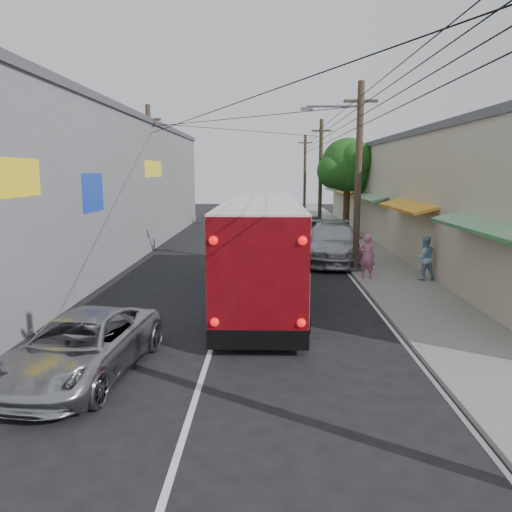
{
  "coord_description": "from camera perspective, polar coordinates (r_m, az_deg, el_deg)",
  "views": [
    {
      "loc": [
        1.38,
        -8.23,
        4.36
      ],
      "look_at": [
        1.02,
        7.92,
        1.62
      ],
      "focal_mm": 35.0,
      "sensor_mm": 36.0,
      "label": 1
    }
  ],
  "objects": [
    {
      "name": "ground",
      "position": [
        9.42,
        -7.69,
        -18.03
      ],
      "size": [
        120.0,
        120.0,
        0.0
      ],
      "primitive_type": "plane",
      "color": "black",
      "rests_on": "ground"
    },
    {
      "name": "building_left",
      "position": [
        28.04,
        -19.54,
        7.64
      ],
      "size": [
        7.2,
        36.0,
        7.25
      ],
      "color": "gray",
      "rests_on": "ground"
    },
    {
      "name": "street_tree",
      "position": [
        34.69,
        10.54,
        9.99
      ],
      "size": [
        4.4,
        4.0,
        6.6
      ],
      "color": "#3F2B19",
      "rests_on": "ground"
    },
    {
      "name": "building_right",
      "position": [
        31.75,
        19.03,
        6.93
      ],
      "size": [
        7.09,
        40.0,
        6.25
      ],
      "color": "#B0AB8C",
      "rests_on": "ground"
    },
    {
      "name": "parked_car_far",
      "position": [
        41.99,
        4.58,
        4.7
      ],
      "size": [
        1.78,
        4.75,
        1.55
      ],
      "primitive_type": "imported",
      "rotation": [
        0.0,
        0.0,
        -0.03
      ],
      "color": "black",
      "rests_on": "ground"
    },
    {
      "name": "parked_car_mid",
      "position": [
        34.49,
        6.63,
        3.47
      ],
      "size": [
        2.04,
        4.24,
        1.4
      ],
      "primitive_type": "imported",
      "rotation": [
        0.0,
        0.0,
        0.1
      ],
      "color": "#28282D",
      "rests_on": "ground"
    },
    {
      "name": "jeepney",
      "position": [
        11.46,
        -19.34,
        -9.74
      ],
      "size": [
        2.78,
        5.02,
        1.33
      ],
      "primitive_type": "imported",
      "rotation": [
        0.0,
        0.0,
        -0.12
      ],
      "color": "#ABAAB1",
      "rests_on": "ground"
    },
    {
      "name": "pedestrian_near",
      "position": [
        20.49,
        12.56,
        -0.03
      ],
      "size": [
        0.74,
        0.6,
        1.76
      ],
      "primitive_type": "imported",
      "rotation": [
        0.0,
        0.0,
        2.82
      ],
      "color": "#BF658E",
      "rests_on": "sidewalk"
    },
    {
      "name": "sidewalk",
      "position": [
        29.01,
        11.42,
        0.92
      ],
      "size": [
        3.0,
        80.0,
        0.12
      ],
      "primitive_type": "cube",
      "color": "slate",
      "rests_on": "ground"
    },
    {
      "name": "pedestrian_far",
      "position": [
        20.76,
        18.69,
        -0.2
      ],
      "size": [
        0.94,
        0.78,
        1.75
      ],
      "primitive_type": "imported",
      "rotation": [
        0.0,
        0.0,
        3.29
      ],
      "color": "#87AAC5",
      "rests_on": "sidewalk"
    },
    {
      "name": "coach_bus",
      "position": [
        17.4,
        0.66,
        1.03
      ],
      "size": [
        2.75,
        11.79,
        3.39
      ],
      "rotation": [
        0.0,
        0.0,
        -0.0
      ],
      "color": "white",
      "rests_on": "ground"
    },
    {
      "name": "utility_poles",
      "position": [
        28.61,
        4.83,
        9.14
      ],
      "size": [
        11.8,
        45.28,
        8.0
      ],
      "color": "#473828",
      "rests_on": "ground"
    },
    {
      "name": "parked_suv",
      "position": [
        24.59,
        8.78,
        1.49
      ],
      "size": [
        3.01,
        6.54,
        1.85
      ],
      "primitive_type": "imported",
      "rotation": [
        0.0,
        0.0,
        -0.07
      ],
      "color": "#A4A5AC",
      "rests_on": "ground"
    }
  ]
}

